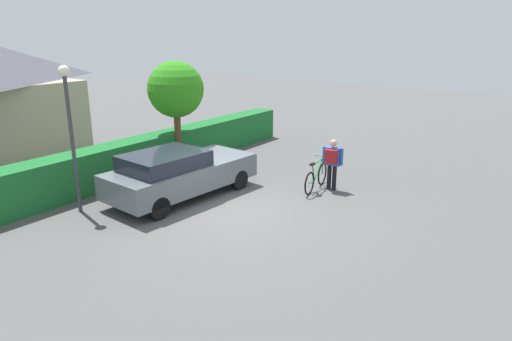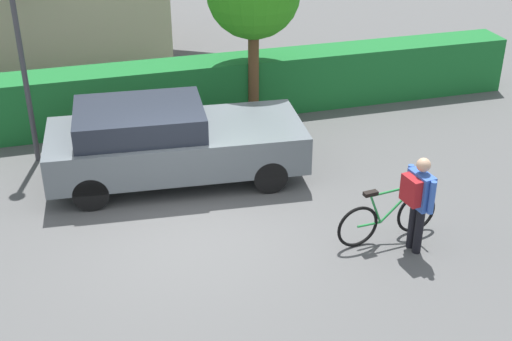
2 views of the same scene
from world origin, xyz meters
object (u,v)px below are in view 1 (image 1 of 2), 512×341
object	(u,v)px
bicycle	(316,177)
fire_hydrant	(113,187)
street_lamp	(70,119)
parked_car_near	(179,173)
person_rider	(332,160)
tree_kerbside	(176,90)

from	to	relation	value
bicycle	fire_hydrant	bearing A→B (deg)	134.42
bicycle	street_lamp	xyz separation A→B (m)	(-5.23, 4.32, 2.13)
parked_car_near	person_rider	size ratio (longest dim) A/B	2.97
parked_car_near	fire_hydrant	distance (m)	1.91
street_lamp	fire_hydrant	xyz separation A→B (m)	(1.05, -0.05, -2.11)
street_lamp	fire_hydrant	size ratio (longest dim) A/B	4.75
parked_car_near	street_lamp	world-z (taller)	street_lamp
parked_car_near	street_lamp	xyz separation A→B (m)	(-2.33, 1.42, 1.77)
parked_car_near	fire_hydrant	bearing A→B (deg)	132.99
person_rider	street_lamp	size ratio (longest dim) A/B	0.41
person_rider	parked_car_near	bearing A→B (deg)	133.79
street_lamp	fire_hydrant	distance (m)	2.36
person_rider	tree_kerbside	world-z (taller)	tree_kerbside
parked_car_near	bicycle	bearing A→B (deg)	-44.92
parked_car_near	person_rider	bearing A→B (deg)	-46.21
parked_car_near	fire_hydrant	world-z (taller)	parked_car_near
tree_kerbside	parked_car_near	bearing A→B (deg)	-135.23
person_rider	tree_kerbside	distance (m)	5.80
person_rider	fire_hydrant	xyz separation A→B (m)	(-4.43, 4.66, -0.53)
parked_car_near	person_rider	xyz separation A→B (m)	(3.15, -3.28, 0.19)
bicycle	street_lamp	bearing A→B (deg)	140.49
street_lamp	parked_car_near	bearing A→B (deg)	-31.37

